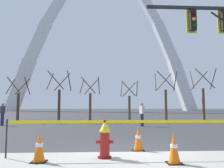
# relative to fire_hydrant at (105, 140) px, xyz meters

# --- Properties ---
(ground_plane) EXTENTS (240.00, 240.00, 0.00)m
(ground_plane) POSITION_rel_fire_hydrant_xyz_m (0.71, 0.84, -0.47)
(ground_plane) COLOR #333335
(fire_hydrant) EXTENTS (0.46, 0.48, 0.99)m
(fire_hydrant) POSITION_rel_fire_hydrant_xyz_m (0.00, 0.00, 0.00)
(fire_hydrant) COLOR #5E0F0D
(fire_hydrant) RESTS_ON ground
(caution_tape_barrier) EXTENTS (5.96, 0.06, 1.02)m
(caution_tape_barrier) POSITION_rel_fire_hydrant_xyz_m (0.40, 0.10, 0.24)
(caution_tape_barrier) COLOR #232326
(caution_tape_barrier) RESTS_ON ground
(traffic_cone_by_hydrant) EXTENTS (0.36, 0.36, 0.73)m
(traffic_cone_by_hydrant) POSITION_rel_fire_hydrant_xyz_m (-1.60, -0.38, -0.11)
(traffic_cone_by_hydrant) COLOR black
(traffic_cone_by_hydrant) RESTS_ON ground
(traffic_cone_mid_sidewalk) EXTENTS (0.36, 0.36, 0.73)m
(traffic_cone_mid_sidewalk) POSITION_rel_fire_hydrant_xyz_m (1.05, 0.97, -0.11)
(traffic_cone_mid_sidewalk) COLOR black
(traffic_cone_mid_sidewalk) RESTS_ON ground
(traffic_cone_curb_edge) EXTENTS (0.36, 0.36, 0.73)m
(traffic_cone_curb_edge) POSITION_rel_fire_hydrant_xyz_m (1.62, -0.71, -0.11)
(traffic_cone_curb_edge) COLOR black
(traffic_cone_curb_edge) RESTS_ON ground
(monument_arch) EXTENTS (54.54, 3.17, 44.89)m
(monument_arch) POSITION_rel_fire_hydrant_xyz_m (0.71, 61.82, 19.27)
(monument_arch) COLOR silver
(monument_arch) RESTS_ON ground
(tree_far_left) EXTENTS (1.79, 1.80, 3.87)m
(tree_far_left) POSITION_rel_fire_hydrant_xyz_m (-7.24, 14.67, 1.25)
(tree_far_left) COLOR #473323
(tree_far_left) RESTS_ON ground
(tree_left_mid) EXTENTS (2.04, 2.05, 4.43)m
(tree_left_mid) POSITION_rel_fire_hydrant_xyz_m (-3.72, 14.76, 1.50)
(tree_left_mid) COLOR #473323
(tree_left_mid) RESTS_ON ground
(tree_center_left) EXTENTS (1.85, 1.86, 4.00)m
(tree_center_left) POSITION_rel_fire_hydrant_xyz_m (-1.01, 15.44, 1.31)
(tree_center_left) COLOR brown
(tree_center_left) RESTS_ON ground
(tree_center_right) EXTENTS (1.68, 1.69, 3.62)m
(tree_center_right) POSITION_rel_fire_hydrant_xyz_m (2.56, 15.11, 1.14)
(tree_center_right) COLOR brown
(tree_center_right) RESTS_ON ground
(tree_right_mid) EXTENTS (2.05, 2.07, 4.47)m
(tree_right_mid) POSITION_rel_fire_hydrant_xyz_m (5.82, 14.74, 1.52)
(tree_right_mid) COLOR brown
(tree_right_mid) RESTS_ON ground
(tree_far_right) EXTENTS (2.11, 2.12, 4.58)m
(tree_far_right) POSITION_rel_fire_hydrant_xyz_m (8.89, 13.85, 1.57)
(tree_far_right) COLOR brown
(tree_far_right) RESTS_ON ground
(pedestrian_walking_left) EXTENTS (0.39, 0.37, 1.59)m
(pedestrian_walking_left) POSITION_rel_fire_hydrant_xyz_m (-6.95, 10.73, 0.35)
(pedestrian_walking_left) COLOR #232847
(pedestrian_walking_left) RESTS_ON ground
(pedestrian_standing_center) EXTENTS (0.32, 0.39, 1.59)m
(pedestrian_standing_center) POSITION_rel_fire_hydrant_xyz_m (2.74, 9.69, 0.35)
(pedestrian_standing_center) COLOR #232847
(pedestrian_standing_center) RESTS_ON ground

